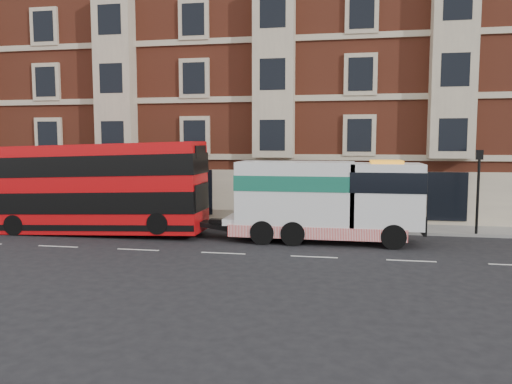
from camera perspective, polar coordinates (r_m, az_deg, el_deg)
ground at (r=22.24m, az=-3.77°, el=-7.00°), size 120.00×120.00×0.00m
sidewalk at (r=29.42m, az=-0.21°, el=-3.72°), size 90.00×3.00×0.15m
victorian_terrace at (r=36.73m, az=2.78°, el=13.79°), size 45.00×12.00×20.40m
lamp_post_west at (r=29.57m, az=-12.19°, el=1.28°), size 0.35×0.15×4.35m
lamp_post_east at (r=28.13m, az=24.06°, el=0.70°), size 0.35×0.15×4.35m
double_decker_bus at (r=27.89m, az=-17.96°, el=0.58°), size 11.80×2.71×4.78m
tow_truck at (r=24.64m, az=7.63°, el=-0.87°), size 9.45×2.79×3.94m
box_van at (r=31.81m, az=-25.43°, el=-1.42°), size 5.16×2.78×2.55m
pedestrian at (r=33.53m, az=-24.76°, el=-1.57°), size 0.70×0.61×1.61m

